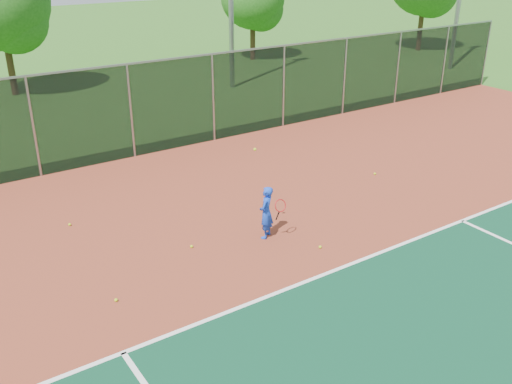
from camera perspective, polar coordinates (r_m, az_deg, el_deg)
court_apron at (r=13.32m, az=18.01°, el=-6.61°), size 30.00×20.00×0.02m
fence_back at (r=19.87m, az=-4.31°, el=9.46°), size 30.00×0.06×3.03m
tennis_player at (r=13.35m, az=1.04°, el=-2.03°), size 0.59×0.68×2.27m
practice_ball_0 at (r=11.68m, az=-13.82°, el=-10.45°), size 0.07×0.07×0.07m
practice_ball_1 at (r=14.86m, az=-18.14°, el=-3.11°), size 0.07×0.07×0.07m
practice_ball_2 at (r=17.53m, az=11.80°, el=1.80°), size 0.07×0.07×0.07m
practice_ball_3 at (r=13.24m, az=-6.46°, el=-5.43°), size 0.07×0.07×0.07m
practice_ball_4 at (r=13.22m, az=6.43°, el=-5.48°), size 0.07×0.07×0.07m
tree_back_left at (r=27.99m, az=-23.98°, el=16.65°), size 4.22×4.22×6.20m
tree_back_mid at (r=34.12m, az=-0.12°, el=18.69°), size 3.67×3.67×5.38m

